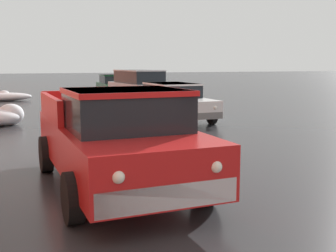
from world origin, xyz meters
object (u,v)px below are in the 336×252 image
at_px(sedan_white_parked_kerbside_close, 173,101).
at_px(sedan_green_parked_far_down_block, 113,85).
at_px(suv_silver_parked_kerbside_mid, 139,86).
at_px(pickup_truck_red_approaching_near_lane, 116,138).

height_order(sedan_white_parked_kerbside_close, sedan_green_parked_far_down_block, same).
bearing_deg(suv_silver_parked_kerbside_mid, sedan_white_parked_kerbside_close, -95.63).
bearing_deg(suv_silver_parked_kerbside_mid, pickup_truck_red_approaching_near_lane, -108.29).
distance_m(sedan_white_parked_kerbside_close, sedan_green_parked_far_down_block, 12.22).
xyz_separation_m(pickup_truck_red_approaching_near_lane, suv_silver_parked_kerbside_mid, (4.80, 14.50, 0.11)).
xyz_separation_m(sedan_white_parked_kerbside_close, sedan_green_parked_far_down_block, (0.59, 12.20, -0.00)).
xyz_separation_m(suv_silver_parked_kerbside_mid, sedan_green_parked_far_down_block, (-0.07, 5.55, -0.24)).
distance_m(pickup_truck_red_approaching_near_lane, suv_silver_parked_kerbside_mid, 15.28).
height_order(suv_silver_parked_kerbside_mid, sedan_green_parked_far_down_block, suv_silver_parked_kerbside_mid).
relative_size(pickup_truck_red_approaching_near_lane, suv_silver_parked_kerbside_mid, 1.03).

